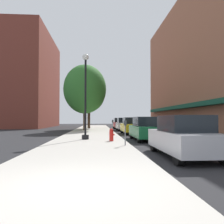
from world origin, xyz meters
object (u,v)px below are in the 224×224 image
at_px(lamppost, 85,94).
at_px(tree_mid, 89,94).
at_px(fire_hydrant, 111,135).
at_px(parking_meter_near, 113,125).
at_px(parking_meter_far, 125,130).
at_px(car_yellow, 131,126).
at_px(tree_near, 85,89).
at_px(car_green, 146,129).
at_px(car_silver, 183,137).
at_px(car_white, 124,124).
at_px(car_red, 119,123).

xyz_separation_m(lamppost, tree_mid, (-0.43, 17.37, 2.02)).
bearing_deg(fire_hydrant, tree_mid, 96.54).
bearing_deg(parking_meter_near, fire_hydrant, -94.58).
relative_size(parking_meter_far, car_yellow, 0.30).
distance_m(tree_near, car_green, 13.28).
height_order(tree_mid, car_yellow, tree_mid).
bearing_deg(parking_meter_near, car_yellow, 23.14).
bearing_deg(car_green, parking_meter_far, -119.41).
bearing_deg(car_silver, parking_meter_near, 100.22).
relative_size(tree_near, car_white, 1.86).
xyz_separation_m(parking_meter_far, car_red, (1.95, 22.86, -0.14)).
bearing_deg(parking_meter_far, lamppost, 122.38).
distance_m(tree_mid, car_white, 7.65).
bearing_deg(car_green, car_silver, -92.25).
bearing_deg(lamppost, car_silver, -57.29).
xyz_separation_m(parking_meter_far, car_white, (1.95, 16.84, -0.14)).
bearing_deg(car_green, car_red, 87.75).
bearing_deg(parking_meter_far, car_white, 83.39).
height_order(tree_mid, car_red, tree_mid).
bearing_deg(car_red, parking_meter_far, -97.13).
bearing_deg(lamppost, tree_near, 93.42).
relative_size(fire_hydrant, parking_meter_near, 0.60).
relative_size(parking_meter_near, car_silver, 0.30).
height_order(fire_hydrant, tree_mid, tree_mid).
distance_m(parking_meter_near, car_green, 6.12).
xyz_separation_m(car_silver, car_white, (0.00, 19.83, 0.00)).
distance_m(tree_near, car_white, 6.73).
height_order(tree_mid, car_white, tree_mid).
xyz_separation_m(fire_hydrant, tree_near, (-2.41, 13.02, 4.60)).
xyz_separation_m(car_yellow, car_white, (0.00, 6.40, 0.00)).
relative_size(car_yellow, car_red, 1.00).
distance_m(lamppost, car_silver, 8.21).
xyz_separation_m(tree_mid, car_silver, (4.67, -23.98, -4.41)).
xyz_separation_m(lamppost, parking_meter_near, (2.29, 5.99, -2.25)).
distance_m(parking_meter_near, car_white, 7.49).
xyz_separation_m(fire_hydrant, car_yellow, (2.53, 8.10, 0.29)).
relative_size(tree_near, car_red, 1.86).
bearing_deg(car_yellow, car_red, 91.25).
height_order(lamppost, car_yellow, lamppost).
relative_size(parking_meter_near, car_red, 0.30).
distance_m(fire_hydrant, car_yellow, 8.49).
height_order(car_white, car_red, same).
distance_m(fire_hydrant, parking_meter_near, 7.30).
relative_size(tree_near, tree_mid, 1.02).
relative_size(parking_meter_far, tree_near, 0.16).
height_order(fire_hydrant, car_silver, car_silver).
relative_size(tree_near, car_yellow, 1.86).
relative_size(parking_meter_far, car_red, 0.30).
height_order(fire_hydrant, parking_meter_near, parking_meter_near).
bearing_deg(car_white, lamppost, -108.07).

